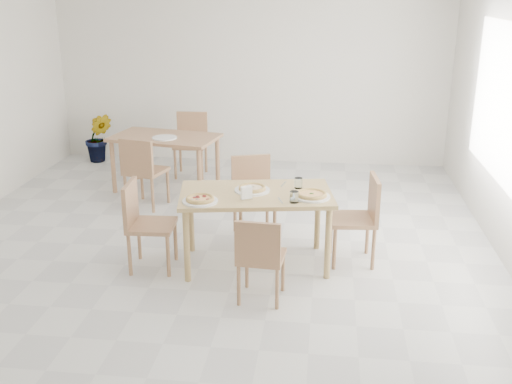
# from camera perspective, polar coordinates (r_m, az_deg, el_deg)

# --- Properties ---
(main_table) EXTENTS (1.57, 1.05, 0.75)m
(main_table) POSITION_cam_1_polar(r_m,az_deg,el_deg) (5.77, -0.00, -0.87)
(main_table) COLOR tan
(main_table) RESTS_ON ground
(chair_south) EXTENTS (0.42, 0.42, 0.79)m
(chair_south) POSITION_cam_1_polar(r_m,az_deg,el_deg) (5.14, 0.37, -5.94)
(chair_south) COLOR #A07450
(chair_south) RESTS_ON ground
(chair_north) EXTENTS (0.55, 0.55, 0.88)m
(chair_north) POSITION_cam_1_polar(r_m,az_deg,el_deg) (6.56, -0.30, 0.16)
(chair_north) COLOR #A07450
(chair_north) RESTS_ON ground
(chair_west) EXTENTS (0.46, 0.46, 0.87)m
(chair_west) POSITION_cam_1_polar(r_m,az_deg,el_deg) (5.86, -10.71, -2.56)
(chair_west) COLOR #A07450
(chair_west) RESTS_ON ground
(chair_east) EXTENTS (0.48, 0.48, 0.89)m
(chair_east) POSITION_cam_1_polar(r_m,az_deg,el_deg) (5.97, 10.02, -2.01)
(chair_east) COLOR #A07450
(chair_east) RESTS_ON ground
(plate_margherita) EXTENTS (0.35, 0.35, 0.02)m
(plate_margherita) POSITION_cam_1_polar(r_m,az_deg,el_deg) (5.64, 5.31, -0.42)
(plate_margherita) COLOR white
(plate_margherita) RESTS_ON main_table
(plate_mushroom) EXTENTS (0.34, 0.34, 0.02)m
(plate_mushroom) POSITION_cam_1_polar(r_m,az_deg,el_deg) (5.79, -0.36, 0.18)
(plate_mushroom) COLOR white
(plate_mushroom) RESTS_ON main_table
(plate_pepperoni) EXTENTS (0.33, 0.33, 0.02)m
(plate_pepperoni) POSITION_cam_1_polar(r_m,az_deg,el_deg) (5.52, -5.34, -0.86)
(plate_pepperoni) COLOR white
(plate_pepperoni) RESTS_ON main_table
(pizza_margherita) EXTENTS (0.35, 0.35, 0.03)m
(pizza_margherita) POSITION_cam_1_polar(r_m,az_deg,el_deg) (5.63, 5.32, -0.21)
(pizza_margherita) COLOR #EFC770
(pizza_margherita) RESTS_ON plate_margherita
(pizza_mushroom) EXTENTS (0.34, 0.34, 0.03)m
(pizza_mushroom) POSITION_cam_1_polar(r_m,az_deg,el_deg) (5.78, -0.37, 0.39)
(pizza_mushroom) COLOR #EFC770
(pizza_mushroom) RESTS_ON plate_mushroom
(pizza_pepperoni) EXTENTS (0.31, 0.31, 0.03)m
(pizza_pepperoni) POSITION_cam_1_polar(r_m,az_deg,el_deg) (5.51, -5.35, -0.64)
(pizza_pepperoni) COLOR #EFC770
(pizza_pepperoni) RESTS_ON plate_pepperoni
(tumbler_a) EXTENTS (0.08, 0.08, 0.11)m
(tumbler_a) POSITION_cam_1_polar(r_m,az_deg,el_deg) (5.48, 3.66, -0.48)
(tumbler_a) COLOR white
(tumbler_a) RESTS_ON main_table
(tumbler_b) EXTENTS (0.08, 0.08, 0.10)m
(tumbler_b) POSITION_cam_1_polar(r_m,az_deg,el_deg) (5.88, 4.06, 0.86)
(tumbler_b) COLOR white
(tumbler_b) RESTS_ON main_table
(napkin_holder) EXTENTS (0.12, 0.10, 0.13)m
(napkin_holder) POSITION_cam_1_polar(r_m,az_deg,el_deg) (5.54, -0.92, -0.14)
(napkin_holder) COLOR silver
(napkin_holder) RESTS_ON main_table
(fork_a) EXTENTS (0.07, 0.17, 0.01)m
(fork_a) POSITION_cam_1_polar(r_m,az_deg,el_deg) (5.53, 2.34, -0.81)
(fork_a) COLOR silver
(fork_a) RESTS_ON main_table
(fork_b) EXTENTS (0.05, 0.17, 0.01)m
(fork_b) POSITION_cam_1_polar(r_m,az_deg,el_deg) (5.99, 2.63, 0.74)
(fork_b) COLOR silver
(fork_b) RESTS_ON main_table
(second_table) EXTENTS (1.50, 1.02, 0.75)m
(second_table) POSITION_cam_1_polar(r_m,az_deg,el_deg) (8.08, -8.66, 4.65)
(second_table) COLOR #A07450
(second_table) RESTS_ON ground
(chair_back_s) EXTENTS (0.54, 0.54, 0.90)m
(chair_back_s) POSITION_cam_1_polar(r_m,az_deg,el_deg) (7.47, -10.80, 2.29)
(chair_back_s) COLOR #A07450
(chair_back_s) RESTS_ON ground
(chair_back_n) EXTENTS (0.47, 0.47, 0.91)m
(chair_back_n) POSITION_cam_1_polar(r_m,az_deg,el_deg) (8.79, -6.19, 5.02)
(chair_back_n) COLOR #A07450
(chair_back_n) RESTS_ON ground
(plate_empty) EXTENTS (0.32, 0.32, 0.02)m
(plate_empty) POSITION_cam_1_polar(r_m,az_deg,el_deg) (7.93, -8.70, 5.13)
(plate_empty) COLOR white
(plate_empty) RESTS_ON second_table
(potted_plant) EXTENTS (0.50, 0.44, 0.77)m
(potted_plant) POSITION_cam_1_polar(r_m,az_deg,el_deg) (9.74, -14.76, 5.03)
(potted_plant) COLOR #1B5D21
(potted_plant) RESTS_ON ground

